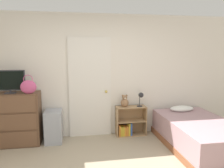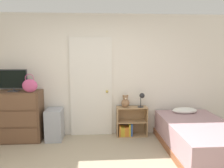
# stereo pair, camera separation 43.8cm
# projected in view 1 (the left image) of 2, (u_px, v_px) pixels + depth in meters

# --- Properties ---
(wall_back) EXTENTS (10.00, 0.06, 2.55)m
(wall_back) POSITION_uv_depth(u_px,v_px,m) (90.00, 76.00, 4.57)
(wall_back) COLOR silver
(wall_back) RESTS_ON ground_plane
(door_closed) EXTENTS (0.88, 0.09, 2.08)m
(door_closed) POSITION_uv_depth(u_px,v_px,m) (90.00, 88.00, 4.55)
(door_closed) COLOR silver
(door_closed) RESTS_ON ground_plane
(dresser) EXTENTS (1.00, 0.45, 1.01)m
(dresser) POSITION_uv_depth(u_px,v_px,m) (13.00, 119.00, 4.16)
(dresser) COLOR brown
(dresser) RESTS_ON ground_plane
(tv) EXTENTS (0.54, 0.16, 0.43)m
(tv) POSITION_uv_depth(u_px,v_px,m) (10.00, 81.00, 4.03)
(tv) COLOR #2D2D33
(tv) RESTS_ON dresser
(handbag) EXTENTS (0.29, 0.10, 0.35)m
(handbag) POSITION_uv_depth(u_px,v_px,m) (28.00, 87.00, 3.99)
(handbag) COLOR #C64C7F
(handbag) RESTS_ON dresser
(storage_bin) EXTENTS (0.33, 0.44, 0.63)m
(storage_bin) POSITION_uv_depth(u_px,v_px,m) (54.00, 126.00, 4.32)
(storage_bin) COLOR #999EA8
(storage_bin) RESTS_ON ground_plane
(bookshelf) EXTENTS (0.64, 0.26, 0.63)m
(bookshelf) POSITION_uv_depth(u_px,v_px,m) (129.00, 124.00, 4.68)
(bookshelf) COLOR tan
(bookshelf) RESTS_ON ground_plane
(teddy_bear) EXTENTS (0.17, 0.17, 0.26)m
(teddy_bear) POSITION_uv_depth(u_px,v_px,m) (125.00, 102.00, 4.59)
(teddy_bear) COLOR #8C6647
(teddy_bear) RESTS_ON bookshelf
(desk_lamp) EXTENTS (0.14, 0.13, 0.30)m
(desk_lamp) POSITION_uv_depth(u_px,v_px,m) (141.00, 97.00, 4.59)
(desk_lamp) COLOR #262628
(desk_lamp) RESTS_ON bookshelf
(bed) EXTENTS (1.15, 1.94, 0.63)m
(bed) POSITION_uv_depth(u_px,v_px,m) (199.00, 134.00, 4.04)
(bed) COLOR brown
(bed) RESTS_ON ground_plane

